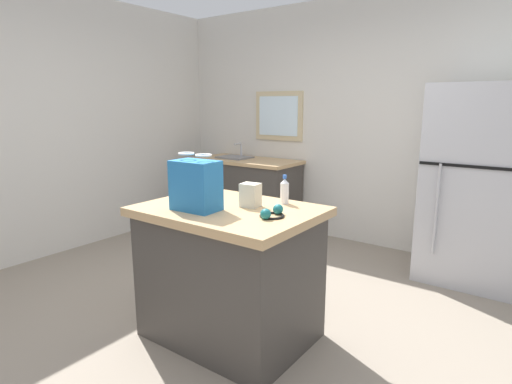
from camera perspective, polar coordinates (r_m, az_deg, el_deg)
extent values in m
plane|color=gray|center=(3.14, -2.93, -18.12)|extent=(6.15, 6.15, 0.00)
cube|color=silver|center=(4.81, 15.30, 8.97)|extent=(5.13, 0.10, 2.71)
cube|color=#CCB78C|center=(5.29, 3.18, 10.34)|extent=(0.68, 0.04, 0.60)
cube|color=white|center=(5.27, 3.06, 10.34)|extent=(0.56, 0.02, 0.48)
cube|color=silver|center=(4.78, -28.04, 7.98)|extent=(0.10, 4.78, 2.71)
cube|color=#423D38|center=(2.88, -3.60, -11.51)|extent=(1.06, 0.76, 0.86)
cube|color=tan|center=(2.73, -3.72, -2.67)|extent=(1.14, 0.84, 0.06)
cube|color=#B7B7BC|center=(4.15, 27.85, 0.84)|extent=(0.81, 0.72, 1.74)
cube|color=black|center=(3.76, 27.32, 3.11)|extent=(0.80, 0.01, 0.02)
cylinder|color=#B7B7BC|center=(3.84, 23.44, -2.20)|extent=(0.02, 0.02, 0.78)
cube|color=#423D38|center=(5.30, -1.26, -0.50)|extent=(1.29, 0.60, 0.85)
cube|color=tan|center=(5.22, -1.28, 4.29)|extent=(1.33, 0.64, 0.04)
cube|color=slate|center=(5.34, -2.93, 4.13)|extent=(0.40, 0.32, 0.14)
cylinder|color=#B7B7BC|center=(5.44, -2.01, 5.76)|extent=(0.03, 0.03, 0.18)
cylinder|color=#B7B7BC|center=(5.37, -2.48, 6.60)|extent=(0.02, 0.14, 0.02)
cube|color=#236BAD|center=(2.64, -8.24, 0.88)|extent=(0.30, 0.20, 0.31)
torus|color=white|center=(2.66, -9.50, 5.22)|extent=(0.11, 0.11, 0.01)
torus|color=white|center=(2.56, -7.18, 5.03)|extent=(0.11, 0.11, 0.01)
cube|color=beige|center=(2.71, -0.76, -0.43)|extent=(0.13, 0.11, 0.15)
cylinder|color=white|center=(2.80, 3.92, -0.18)|extent=(0.06, 0.06, 0.14)
cone|color=white|center=(2.79, 3.95, 1.54)|extent=(0.05, 0.05, 0.03)
cylinder|color=blue|center=(2.78, 3.96, 2.09)|extent=(0.03, 0.03, 0.02)
torus|color=black|center=(2.49, 2.20, -3.25)|extent=(0.15, 0.15, 0.01)
sphere|color=#19666B|center=(2.43, 1.33, -3.02)|extent=(0.06, 0.06, 0.06)
sphere|color=#19666B|center=(2.54, 3.04, -2.37)|extent=(0.06, 0.06, 0.06)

